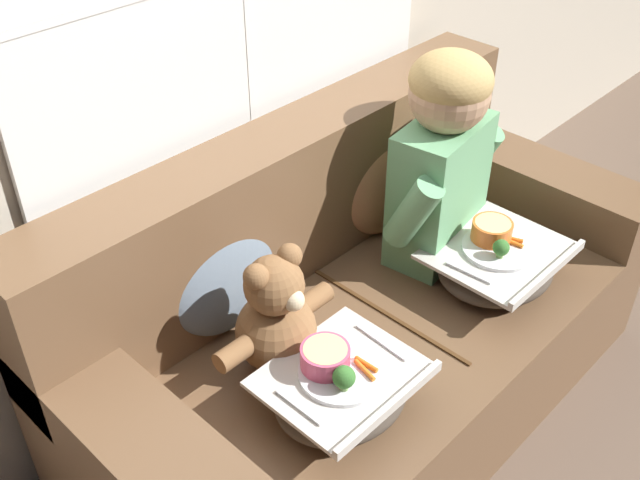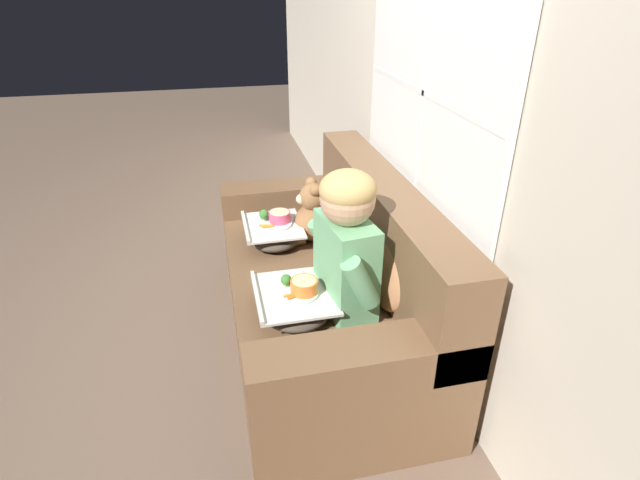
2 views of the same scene
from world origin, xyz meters
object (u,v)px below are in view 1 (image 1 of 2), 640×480
(child_figure, at_px, (444,150))
(lap_tray_teddy, at_px, (341,388))
(throw_pillow_behind_teddy, at_px, (220,270))
(couch, at_px, (355,322))
(teddy_bear, at_px, (277,320))
(lap_tray_child, at_px, (496,263))
(throw_pillow_behind_child, at_px, (384,173))

(child_figure, xyz_separation_m, lap_tray_teddy, (-0.69, -0.23, -0.30))
(throw_pillow_behind_teddy, xyz_separation_m, child_figure, (0.69, -0.22, 0.17))
(lap_tray_teddy, bearing_deg, couch, 36.12)
(teddy_bear, xyz_separation_m, lap_tray_teddy, (-0.00, -0.23, -0.08))
(couch, distance_m, lap_tray_child, 0.46)
(throw_pillow_behind_child, relative_size, lap_tray_child, 1.07)
(throw_pillow_behind_teddy, xyz_separation_m, teddy_bear, (-0.00, -0.22, -0.04))
(throw_pillow_behind_child, xyz_separation_m, throw_pillow_behind_teddy, (-0.69, 0.00, 0.00))
(couch, relative_size, throw_pillow_behind_teddy, 4.68)
(child_figure, xyz_separation_m, lap_tray_child, (0.00, -0.23, -0.30))
(throw_pillow_behind_child, height_order, lap_tray_teddy, throw_pillow_behind_child)
(couch, height_order, teddy_bear, couch)
(child_figure, height_order, lap_tray_teddy, child_figure)
(throw_pillow_behind_child, height_order, teddy_bear, throw_pillow_behind_child)
(lap_tray_child, xyz_separation_m, lap_tray_teddy, (-0.69, -0.00, 0.00))
(lap_tray_child, bearing_deg, teddy_bear, 161.87)
(couch, distance_m, lap_tray_teddy, 0.46)
(throw_pillow_behind_child, distance_m, lap_tray_child, 0.47)
(couch, height_order, child_figure, child_figure)
(couch, distance_m, throw_pillow_behind_teddy, 0.50)
(throw_pillow_behind_child, bearing_deg, couch, -150.56)
(couch, relative_size, teddy_bear, 4.72)
(child_figure, bearing_deg, teddy_bear, -179.69)
(throw_pillow_behind_child, xyz_separation_m, child_figure, (0.00, -0.22, 0.17))
(couch, height_order, lap_tray_teddy, couch)
(lap_tray_child, bearing_deg, throw_pillow_behind_child, 90.07)
(throw_pillow_behind_teddy, height_order, lap_tray_child, throw_pillow_behind_teddy)
(throw_pillow_behind_child, bearing_deg, throw_pillow_behind_teddy, 180.00)
(couch, relative_size, lap_tray_child, 4.58)
(throw_pillow_behind_teddy, relative_size, child_figure, 0.58)
(couch, relative_size, child_figure, 2.72)
(throw_pillow_behind_child, xyz_separation_m, teddy_bear, (-0.69, -0.22, -0.04))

